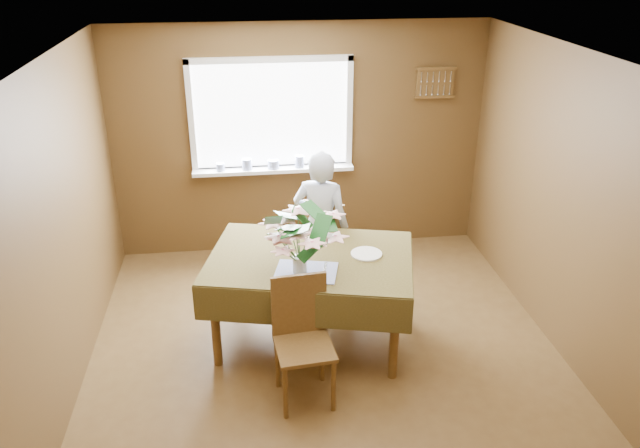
{
  "coord_description": "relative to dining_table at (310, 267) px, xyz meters",
  "views": [
    {
      "loc": [
        -0.61,
        -4.2,
        3.28
      ],
      "look_at": [
        0.0,
        0.55,
        1.05
      ],
      "focal_mm": 35.0,
      "sensor_mm": 36.0,
      "label": 1
    }
  ],
  "objects": [
    {
      "name": "floor",
      "position": [
        0.1,
        -0.4,
        -0.72
      ],
      "size": [
        4.5,
        4.5,
        0.0
      ],
      "primitive_type": "plane",
      "color": "brown",
      "rests_on": "ground"
    },
    {
      "name": "wall_right",
      "position": [
        2.1,
        -0.4,
        0.53
      ],
      "size": [
        0.0,
        4.5,
        4.5
      ],
      "primitive_type": "plane",
      "rotation": [
        1.57,
        0.0,
        -1.57
      ],
      "color": "brown",
      "rests_on": "floor"
    },
    {
      "name": "table_knife",
      "position": [
        0.09,
        -0.25,
        0.11
      ],
      "size": [
        0.07,
        0.22,
        0.0
      ],
      "primitive_type": "cube",
      "rotation": [
        0.0,
        0.0,
        -0.22
      ],
      "color": "silver",
      "rests_on": "dining_table"
    },
    {
      "name": "seated_woman",
      "position": [
        0.19,
        0.76,
        0.02
      ],
      "size": [
        0.64,
        0.54,
        1.49
      ],
      "primitive_type": "imported",
      "rotation": [
        0.0,
        0.0,
        2.75
      ],
      "color": "white",
      "rests_on": "floor"
    },
    {
      "name": "flower_bouquet",
      "position": [
        -0.11,
        -0.26,
        0.42
      ],
      "size": [
        0.58,
        0.58,
        0.49
      ],
      "rotation": [
        0.0,
        0.0,
        -0.25
      ],
      "color": "white",
      "rests_on": "dining_table"
    },
    {
      "name": "spoon_rack",
      "position": [
        1.55,
        1.82,
        1.13
      ],
      "size": [
        0.44,
        0.05,
        0.33
      ],
      "color": "brown",
      "rests_on": "wall_back"
    },
    {
      "name": "wall_back",
      "position": [
        0.1,
        1.85,
        0.53
      ],
      "size": [
        4.0,
        0.0,
        4.0
      ],
      "primitive_type": "plane",
      "rotation": [
        1.57,
        0.0,
        0.0
      ],
      "color": "brown",
      "rests_on": "floor"
    },
    {
      "name": "chair_far",
      "position": [
        0.27,
        0.91,
        -0.2
      ],
      "size": [
        0.55,
        0.55,
        0.96
      ],
      "rotation": [
        0.0,
        0.0,
        2.68
      ],
      "color": "brown",
      "rests_on": "floor"
    },
    {
      "name": "side_plate",
      "position": [
        0.47,
        -0.03,
        0.11
      ],
      "size": [
        0.31,
        0.31,
        0.01
      ],
      "primitive_type": "cylinder",
      "rotation": [
        0.0,
        0.0,
        0.19
      ],
      "color": "white",
      "rests_on": "dining_table"
    },
    {
      "name": "wall_left",
      "position": [
        -1.9,
        -0.4,
        0.53
      ],
      "size": [
        0.0,
        4.5,
        4.5
      ],
      "primitive_type": "plane",
      "rotation": [
        1.57,
        0.0,
        1.57
      ],
      "color": "brown",
      "rests_on": "floor"
    },
    {
      "name": "ceiling",
      "position": [
        0.1,
        -0.4,
        1.78
      ],
      "size": [
        4.5,
        4.5,
        0.0
      ],
      "primitive_type": "plane",
      "rotation": [
        3.14,
        0.0,
        0.0
      ],
      "color": "white",
      "rests_on": "wall_back"
    },
    {
      "name": "chair_near",
      "position": [
        -0.14,
        -0.69,
        -0.19
      ],
      "size": [
        0.46,
        0.46,
        0.99
      ],
      "rotation": [
        0.0,
        0.0,
        0.09
      ],
      "color": "brown",
      "rests_on": "floor"
    },
    {
      "name": "dining_table",
      "position": [
        0.0,
        0.0,
        0.0
      ],
      "size": [
        1.93,
        1.53,
        0.83
      ],
      "rotation": [
        0.0,
        0.0,
        -0.24
      ],
      "color": "brown",
      "rests_on": "floor"
    },
    {
      "name": "window_assembly",
      "position": [
        -0.19,
        1.8,
        0.63
      ],
      "size": [
        1.72,
        0.2,
        1.22
      ],
      "color": "white",
      "rests_on": "wall_back"
    }
  ]
}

